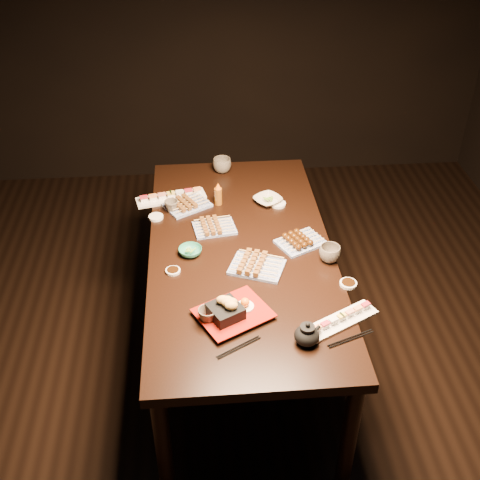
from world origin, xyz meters
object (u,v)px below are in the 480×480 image
Objects in this scene: sushi_platter_near at (341,318)px; sushi_platter_far at (171,195)px; edamame_bowl_cream at (268,200)px; condiment_bottle at (218,194)px; edamame_bowl_green at (190,251)px; teacup_far_right at (222,165)px; tempura_tray at (233,307)px; teacup_far_left at (171,206)px; teacup_mid_right at (330,254)px; yakitori_plate_center at (214,225)px; dining_table at (241,306)px; yakitori_plate_left at (187,202)px; teacup_near_left at (208,316)px; yakitori_plate_right at (257,263)px; teapot at (307,333)px.

sushi_platter_far is at bearing 97.08° from sushi_platter_near.
edamame_bowl_cream is 1.09× the size of condiment_bottle.
teacup_far_right is (0.20, 0.81, 0.03)m from edamame_bowl_green.
tempura_tray is 4.03× the size of teacup_far_left.
teacup_far_right reaches higher than teacup_mid_right.
condiment_bottle is (0.03, 0.24, 0.04)m from yakitori_plate_center.
dining_table is 15.87× the size of edamame_bowl_green.
yakitori_plate_left is 3.15× the size of teacup_far_left.
edamame_bowl_green is 0.49m from teacup_near_left.
yakitori_plate_left reaches higher than edamame_bowl_cream.
edamame_bowl_green is at bearing -109.66° from condiment_bottle.
teacup_mid_right is 0.91m from teacup_far_left.
sushi_platter_far is at bearing 92.21° from teacup_far_left.
teacup_mid_right is at bearing -68.68° from yakitori_plate_left.
teacup_far_right is at bearing 60.70° from tempura_tray.
yakitori_plate_right is 0.66m from yakitori_plate_left.
teacup_mid_right is at bearing -63.11° from teacup_far_right.
edamame_bowl_cream is (0.53, -0.09, -0.01)m from sushi_platter_far.
tempura_tray is at bearing 14.64° from teacup_near_left.
yakitori_plate_right is 0.34m from edamame_bowl_green.
edamame_bowl_green is at bearing -130.93° from yakitori_plate_center.
yakitori_plate_left is 1.62× the size of edamame_bowl_cream.
edamame_bowl_green is at bearing 82.90° from tempura_tray.
teapot reaches higher than edamame_bowl_cream.
sushi_platter_near is 1.09m from condiment_bottle.
teacup_near_left is 0.65× the size of teapot.
teacup_near_left is 1.09× the size of teacup_far_left.
dining_table is 0.81m from teapot.
sushi_platter_near is 1.15× the size of tempura_tray.
edamame_bowl_cream is 0.44m from teacup_far_right.
teapot is (0.03, -1.07, 0.03)m from edamame_bowl_cream.
edamame_bowl_green is 0.40m from teacup_far_left.
dining_table is 0.46m from yakitori_plate_center.
teacup_near_left is at bearing -104.13° from yakitori_plate_center.
teacup_near_left reaches higher than edamame_bowl_green.
yakitori_plate_left is 0.93m from teacup_near_left.
yakitori_plate_center is at bearing -97.73° from condiment_bottle.
teacup_mid_right is at bearing -33.09° from teacup_far_left.
sushi_platter_far is 1.30× the size of tempura_tray.
dining_table is 14.66× the size of teapot.
condiment_bottle reaches higher than teacup_far_right.
condiment_bottle reaches higher than teacup_far_left.
sushi_platter_far is 3.12× the size of teapot.
yakitori_plate_right is at bearing 109.52° from sushi_platter_far.
teacup_far_right is 0.36m from condiment_bottle.
teacup_far_left is at bearing 146.91° from teacup_mid_right.
edamame_bowl_green is (-0.31, 0.14, -0.01)m from yakitori_plate_right.
dining_table is 5.29× the size of sushi_platter_near.
yakitori_plate_center is at bearing 150.11° from teacup_mid_right.
tempura_tray is at bearing -105.92° from edamame_bowl_cream.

